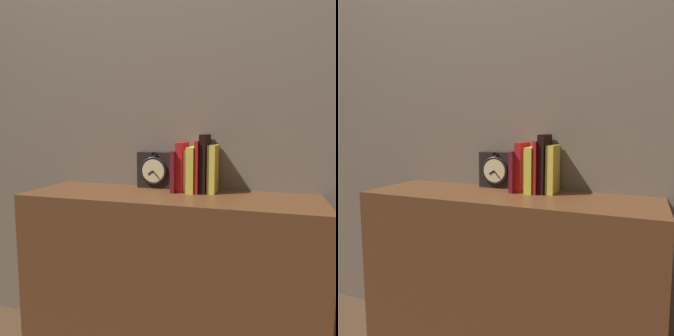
# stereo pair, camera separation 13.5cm
# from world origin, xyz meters

# --- Properties ---
(wall_back) EXTENTS (6.00, 0.05, 2.60)m
(wall_back) POSITION_xyz_m (0.00, 0.22, 1.30)
(wall_back) COLOR #756656
(wall_back) RESTS_ON ground_plane
(bookshelf) EXTENTS (1.27, 0.39, 0.80)m
(bookshelf) POSITION_xyz_m (0.00, 0.00, 0.40)
(bookshelf) COLOR brown
(bookshelf) RESTS_ON ground_plane
(clock) EXTENTS (0.17, 0.07, 0.18)m
(clock) POSITION_xyz_m (-0.11, 0.15, 0.88)
(clock) COLOR black
(clock) RESTS_ON bookshelf
(book_slot0_maroon) EXTENTS (0.02, 0.15, 0.18)m
(book_slot0_maroon) POSITION_xyz_m (0.01, 0.11, 0.89)
(book_slot0_maroon) COLOR maroon
(book_slot0_maroon) RESTS_ON bookshelf
(book_slot1_red) EXTENTS (0.03, 0.14, 0.22)m
(book_slot1_red) POSITION_xyz_m (0.03, 0.12, 0.91)
(book_slot1_red) COLOR red
(book_slot1_red) RESTS_ON bookshelf
(book_slot2_white) EXTENTS (0.02, 0.11, 0.19)m
(book_slot2_white) POSITION_xyz_m (0.06, 0.13, 0.89)
(book_slot2_white) COLOR silver
(book_slot2_white) RESTS_ON bookshelf
(book_slot3_yellow) EXTENTS (0.03, 0.15, 0.20)m
(book_slot3_yellow) POSITION_xyz_m (0.09, 0.11, 0.90)
(book_slot3_yellow) COLOR yellow
(book_slot3_yellow) RESTS_ON bookshelf
(book_slot4_red) EXTENTS (0.02, 0.15, 0.23)m
(book_slot4_red) POSITION_xyz_m (0.11, 0.11, 0.91)
(book_slot4_red) COLOR red
(book_slot4_red) RESTS_ON bookshelf
(book_slot5_black) EXTENTS (0.03, 0.14, 0.26)m
(book_slot5_black) POSITION_xyz_m (0.14, 0.12, 0.93)
(book_slot5_black) COLOR black
(book_slot5_black) RESTS_ON bookshelf
(book_slot6_yellow) EXTENTS (0.03, 0.13, 0.21)m
(book_slot6_yellow) POSITION_xyz_m (0.17, 0.12, 0.90)
(book_slot6_yellow) COLOR yellow
(book_slot6_yellow) RESTS_ON bookshelf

